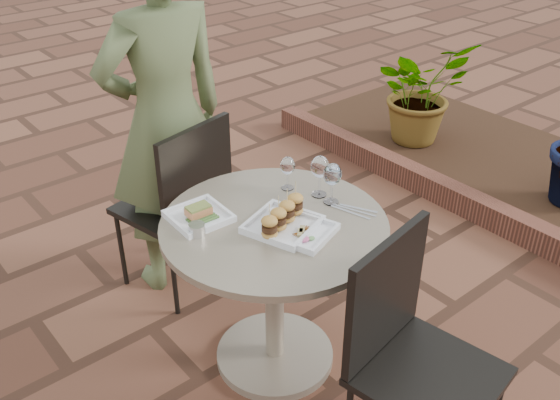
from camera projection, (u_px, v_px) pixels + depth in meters
ground at (275, 336)px, 2.93m from camera, size 60.00×60.00×0.00m
cafe_table at (274, 272)px, 2.56m from camera, size 0.90×0.90×0.73m
chair_far at (183, 195)px, 2.97m from camera, size 0.53×0.53×0.93m
chair_near at (408, 342)px, 2.13m from camera, size 0.51×0.51×0.93m
diner at (166, 120)px, 2.90m from camera, size 0.66×0.45×1.77m
plate_salmon at (199, 215)px, 2.45m from camera, size 0.23×0.23×0.06m
plate_sliders at (283, 219)px, 2.38m from camera, size 0.31×0.31×0.16m
plate_tuna at (302, 231)px, 2.36m from camera, size 0.27×0.27×0.03m
wine_glass_right at (332, 175)px, 2.50m from camera, size 0.08×0.08×0.18m
wine_glass_mid at (288, 166)px, 2.61m from camera, size 0.06×0.06×0.15m
wine_glass_far at (320, 168)px, 2.55m from camera, size 0.08×0.08×0.18m
steel_ramekin at (197, 230)px, 2.35m from camera, size 0.07×0.07×0.05m
cutlery_set at (355, 210)px, 2.51m from camera, size 0.15×0.20×0.00m
planter_curb at (439, 189)px, 3.96m from camera, size 0.12×3.00×0.15m
mulch_bed at (501, 163)px, 4.37m from camera, size 1.30×3.00×0.06m
potted_plant_a at (420, 91)px, 4.45m from camera, size 0.75×0.68×0.74m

